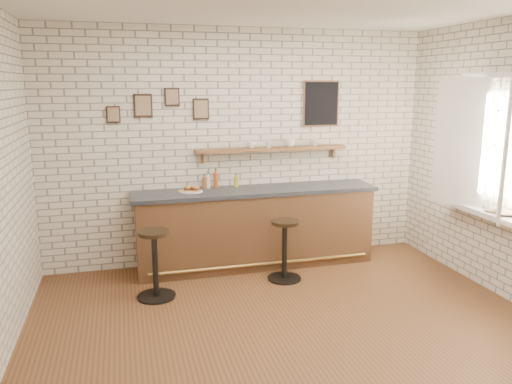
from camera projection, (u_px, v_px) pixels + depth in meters
ground at (288, 325)px, 4.87m from camera, size 5.00×5.00×0.00m
bar_counter at (256, 227)px, 6.40m from camera, size 3.10×0.65×1.01m
sandwich_plate at (191, 191)px, 6.12m from camera, size 0.28×0.28×0.01m
ciabatta_sandwich at (192, 188)px, 6.11m from camera, size 0.23×0.17×0.07m
potato_chips at (190, 191)px, 6.11m from camera, size 0.26×0.17×0.00m
bitters_bottle_brown at (204, 183)px, 6.31m from camera, size 0.06×0.06×0.18m
bitters_bottle_white at (208, 182)px, 6.32m from camera, size 0.05×0.05×0.20m
bitters_bottle_amber at (216, 180)px, 6.34m from camera, size 0.06×0.06×0.25m
condiment_bottle_yellow at (236, 181)px, 6.41m from camera, size 0.05×0.05×0.17m
bar_stool_left at (155, 262)px, 5.43m from camera, size 0.42×0.42×0.76m
bar_stool_right at (285, 248)px, 5.94m from camera, size 0.42×0.42×0.73m
wall_shelf at (272, 149)px, 6.45m from camera, size 2.00×0.18×0.18m
shelf_cup_a at (251, 145)px, 6.37m from camera, size 0.11×0.11×0.09m
shelf_cup_b at (269, 144)px, 6.42m from camera, size 0.12×0.12×0.09m
shelf_cup_c at (290, 143)px, 6.50m from camera, size 0.15×0.15×0.11m
shelf_cup_d at (315, 143)px, 6.59m from camera, size 0.09×0.09×0.08m
back_wall_decor at (257, 105)px, 6.36m from camera, size 2.96×0.02×0.56m
window_sill at (484, 212)px, 5.57m from camera, size 0.20×1.35×0.06m
casement_window at (487, 146)px, 5.40m from camera, size 0.40×1.30×1.56m
book_lower at (494, 213)px, 5.39m from camera, size 0.25×0.29×0.02m
book_upper at (496, 212)px, 5.36m from camera, size 0.25×0.28×0.02m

